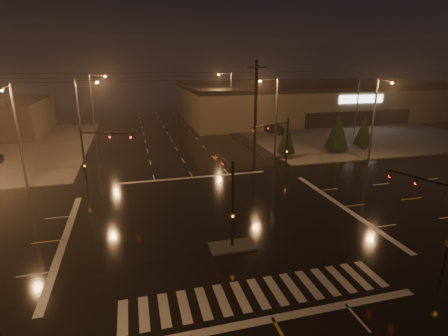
{
  "coord_description": "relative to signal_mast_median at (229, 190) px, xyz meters",
  "views": [
    {
      "loc": [
        -5.88,
        -23.85,
        11.94
      ],
      "look_at": [
        1.6,
        4.08,
        3.0
      ],
      "focal_mm": 28.0,
      "sensor_mm": 36.0,
      "label": 1
    }
  ],
  "objects": [
    {
      "name": "streetlight_6",
      "position": [
        22.0,
        14.26,
        2.05
      ],
      "size": [
        0.32,
        2.77,
        10.0
      ],
      "color": "#38383A",
      "rests_on": "ground"
    },
    {
      "name": "retail_building",
      "position": [
        35.0,
        49.06,
        0.09
      ],
      "size": [
        60.2,
        28.3,
        7.2
      ],
      "color": "#746C52",
      "rests_on": "ground"
    },
    {
      "name": "signal_mast_se",
      "position": [
        10.23,
        -6.68,
        -0.04
      ],
      "size": [
        1.55,
        3.87,
        6.0
      ],
      "color": "black",
      "rests_on": "ground"
    },
    {
      "name": "ground",
      "position": [
        -0.0,
        3.07,
        -3.75
      ],
      "size": [
        140.0,
        140.0,
        0.0
      ],
      "primitive_type": "plane",
      "color": "black",
      "rests_on": "ground"
    },
    {
      "name": "median_island",
      "position": [
        -0.0,
        -0.93,
        -3.68
      ],
      "size": [
        3.0,
        1.6,
        0.15
      ],
      "primitive_type": "cube",
      "color": "#484540",
      "rests_on": "ground"
    },
    {
      "name": "car_parked",
      "position": [
        17.84,
        33.25,
        -2.93
      ],
      "size": [
        3.44,
        5.19,
        1.64
      ],
      "primitive_type": "imported",
      "rotation": [
        0.0,
        0.0,
        0.34
      ],
      "color": "black",
      "rests_on": "ground"
    },
    {
      "name": "sidewalk_ne",
      "position": [
        30.0,
        33.07,
        -3.69
      ],
      "size": [
        36.0,
        36.0,
        0.12
      ],
      "primitive_type": "cube",
      "color": "#484540",
      "rests_on": "ground"
    },
    {
      "name": "signal_mast_median",
      "position": [
        0.0,
        0.0,
        0.0
      ],
      "size": [
        0.25,
        4.59,
        6.0
      ],
      "color": "black",
      "rests_on": "ground"
    },
    {
      "name": "stop_bar_near",
      "position": [
        -0.0,
        -7.93,
        -3.75
      ],
      "size": [
        16.0,
        0.5,
        0.01
      ],
      "primitive_type": "cube",
      "color": "beige",
      "rests_on": "ground"
    },
    {
      "name": "signal_mast_nw",
      "position": [
        -9.5,
        13.21,
        0.04
      ],
      "size": [
        4.84,
        1.86,
        6.0
      ],
      "color": "black",
      "rests_on": "ground"
    },
    {
      "name": "streetlight_2",
      "position": [
        -11.18,
        37.07,
        2.05
      ],
      "size": [
        2.77,
        0.32,
        10.0
      ],
      "color": "#38383A",
      "rests_on": "ground"
    },
    {
      "name": "conifer_2",
      "position": [
        25.17,
        20.24,
        -1.1
      ],
      "size": [
        2.51,
        2.51,
        4.62
      ],
      "color": "black",
      "rests_on": "ground"
    },
    {
      "name": "streetlight_3",
      "position": [
        11.18,
        19.07,
        2.05
      ],
      "size": [
        2.77,
        0.32,
        10.0
      ],
      "color": "#38383A",
      "rests_on": "ground"
    },
    {
      "name": "streetlight_5",
      "position": [
        -16.0,
        14.26,
        2.05
      ],
      "size": [
        0.32,
        2.77,
        10.0
      ],
      "color": "#38383A",
      "rests_on": "ground"
    },
    {
      "name": "crosswalk",
      "position": [
        -0.0,
        -5.93,
        -3.75
      ],
      "size": [
        15.0,
        2.6,
        0.01
      ],
      "primitive_type": "cube",
      "color": "beige",
      "rests_on": "ground"
    },
    {
      "name": "stop_bar_far",
      "position": [
        -0.0,
        14.07,
        -3.75
      ],
      "size": [
        16.0,
        0.5,
        0.01
      ],
      "primitive_type": "cube",
      "color": "beige",
      "rests_on": "ground"
    },
    {
      "name": "utility_pole_1",
      "position": [
        8.0,
        17.07,
        2.38
      ],
      "size": [
        2.2,
        0.32,
        12.0
      ],
      "color": "black",
      "rests_on": "ground"
    },
    {
      "name": "streetlight_4",
      "position": [
        11.18,
        39.07,
        2.05
      ],
      "size": [
        2.77,
        0.32,
        10.0
      ],
      "color": "#38383A",
      "rests_on": "ground"
    },
    {
      "name": "signal_mast_ne",
      "position": [
        9.5,
        13.21,
        0.04
      ],
      "size": [
        4.84,
        1.86,
        6.0
      ],
      "color": "black",
      "rests_on": "ground"
    },
    {
      "name": "streetlight_1",
      "position": [
        -11.18,
        21.07,
        2.05
      ],
      "size": [
        2.77,
        0.32,
        10.0
      ],
      "color": "#38383A",
      "rests_on": "ground"
    },
    {
      "name": "parking_lot",
      "position": [
        35.0,
        31.07,
        -3.71
      ],
      "size": [
        50.0,
        24.0,
        0.08
      ],
      "primitive_type": "cube",
      "color": "black",
      "rests_on": "ground"
    },
    {
      "name": "conifer_1",
      "position": [
        20.5,
        19.41,
        -0.66
      ],
      "size": [
        3.07,
        3.07,
        5.49
      ],
      "color": "black",
      "rests_on": "ground"
    },
    {
      "name": "conifer_0",
      "position": [
        12.9,
        18.82,
        -1.22
      ],
      "size": [
        2.35,
        2.35,
        4.38
      ],
      "color": "black",
      "rests_on": "ground"
    }
  ]
}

